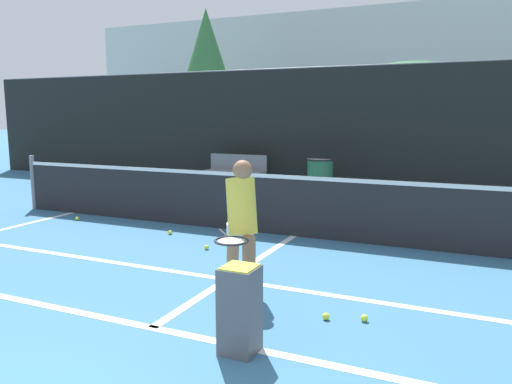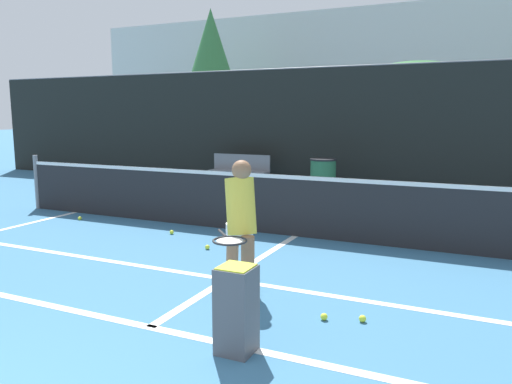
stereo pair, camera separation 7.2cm
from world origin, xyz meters
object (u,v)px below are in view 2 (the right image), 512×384
object	(u,v)px
ball_hopper	(236,307)
trash_bin	(323,178)
parked_car	(463,158)
player_practicing	(240,221)
courtside_bench	(240,170)

from	to	relation	value
ball_hopper	trash_bin	distance (m)	7.73
trash_bin	parked_car	distance (m)	5.97
player_practicing	trash_bin	xyz separation A→B (m)	(-1.02, 6.25, -0.32)
ball_hopper	trash_bin	xyz separation A→B (m)	(-1.64, 7.56, 0.07)
ball_hopper	trash_bin	bearing A→B (deg)	102.28
parked_car	player_practicing	bearing A→B (deg)	-98.30
player_practicing	trash_bin	size ratio (longest dim) A/B	1.62
trash_bin	parked_car	xyz separation A→B (m)	(2.71, 5.32, 0.14)
ball_hopper	courtside_bench	xyz separation A→B (m)	(-3.95, 7.91, 0.10)
player_practicing	ball_hopper	distance (m)	1.49
trash_bin	parked_car	bearing A→B (deg)	62.98
parked_car	trash_bin	bearing A→B (deg)	-117.02
courtside_bench	parked_car	xyz separation A→B (m)	(5.02, 4.96, 0.11)
ball_hopper	courtside_bench	world-z (taller)	courtside_bench
courtside_bench	parked_car	bearing A→B (deg)	44.78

